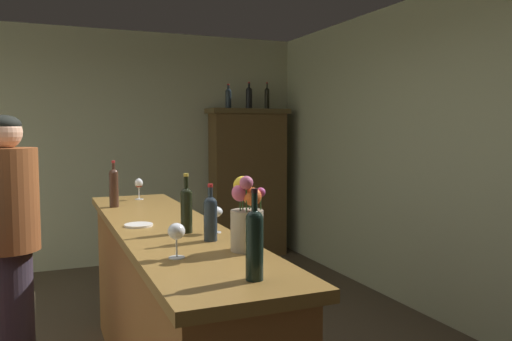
% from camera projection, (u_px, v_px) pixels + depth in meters
% --- Properties ---
extents(wall_back, '(5.69, 0.12, 2.74)m').
position_uv_depth(wall_back, '(64.00, 149.00, 5.80)').
color(wall_back, '#B4B892').
rests_on(wall_back, ground).
extents(wall_right, '(0.12, 6.54, 2.74)m').
position_uv_depth(wall_right, '(480.00, 160.00, 3.89)').
color(wall_right, '#B5BD94').
rests_on(wall_right, ground).
extents(bar_counter, '(0.58, 2.78, 1.06)m').
position_uv_depth(bar_counter, '(168.00, 314.00, 2.97)').
color(bar_counter, brown).
rests_on(bar_counter, ground).
extents(display_cabinet, '(1.01, 0.39, 1.85)m').
position_uv_depth(display_cabinet, '(248.00, 180.00, 6.40)').
color(display_cabinet, brown).
rests_on(display_cabinet, ground).
extents(wine_bottle_riesling, '(0.06, 0.06, 0.33)m').
position_uv_depth(wine_bottle_riesling, '(114.00, 186.00, 3.59)').
color(wine_bottle_riesling, '#40281C').
rests_on(wine_bottle_riesling, bar_counter).
extents(wine_bottle_rose, '(0.06, 0.06, 0.32)m').
position_uv_depth(wine_bottle_rose, '(186.00, 207.00, 2.70)').
color(wine_bottle_rose, black).
rests_on(wine_bottle_rose, bar_counter).
extents(wine_bottle_pinot, '(0.07, 0.07, 0.34)m').
position_uv_depth(wine_bottle_pinot, '(254.00, 241.00, 1.86)').
color(wine_bottle_pinot, black).
rests_on(wine_bottle_pinot, bar_counter).
extents(wine_bottle_chardonnay, '(0.07, 0.07, 0.28)m').
position_uv_depth(wine_bottle_chardonnay, '(210.00, 216.00, 2.51)').
color(wine_bottle_chardonnay, '#202B34').
rests_on(wine_bottle_chardonnay, bar_counter).
extents(wine_glass_front, '(0.07, 0.07, 0.15)m').
position_uv_depth(wine_glass_front, '(176.00, 233.00, 2.18)').
color(wine_glass_front, white).
rests_on(wine_glass_front, bar_counter).
extents(wine_glass_mid, '(0.07, 0.07, 0.16)m').
position_uv_depth(wine_glass_mid, '(139.00, 184.00, 3.98)').
color(wine_glass_mid, white).
rests_on(wine_glass_mid, bar_counter).
extents(wine_glass_rear, '(0.08, 0.08, 0.14)m').
position_uv_depth(wine_glass_rear, '(215.00, 213.00, 2.71)').
color(wine_glass_rear, white).
rests_on(wine_glass_rear, bar_counter).
extents(flower_arrangement, '(0.16, 0.15, 0.34)m').
position_uv_depth(flower_arrangement, '(247.00, 217.00, 2.31)').
color(flower_arrangement, tan).
rests_on(flower_arrangement, bar_counter).
extents(cheese_plate, '(0.16, 0.16, 0.01)m').
position_uv_depth(cheese_plate, '(139.00, 225.00, 2.90)').
color(cheese_plate, white).
rests_on(cheese_plate, bar_counter).
extents(display_bottle_left, '(0.07, 0.07, 0.30)m').
position_uv_depth(display_bottle_left, '(228.00, 97.00, 6.22)').
color(display_bottle_left, '#222D35').
rests_on(display_bottle_left, display_cabinet).
extents(display_bottle_midleft, '(0.08, 0.08, 0.33)m').
position_uv_depth(display_bottle_midleft, '(249.00, 97.00, 6.32)').
color(display_bottle_midleft, black).
rests_on(display_bottle_midleft, display_cabinet).
extents(display_bottle_center, '(0.06, 0.06, 0.33)m').
position_uv_depth(display_bottle_center, '(267.00, 97.00, 6.41)').
color(display_bottle_center, black).
rests_on(display_bottle_center, display_cabinet).
extents(patron_tall, '(0.37, 0.37, 1.69)m').
position_uv_depth(patron_tall, '(8.00, 240.00, 3.12)').
color(patron_tall, '#312833').
rests_on(patron_tall, ground).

